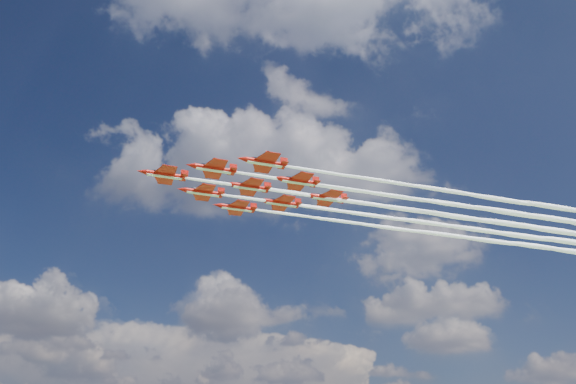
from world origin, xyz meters
name	(u,v)px	position (x,y,z in m)	size (l,w,h in m)	color
jet_lead	(415,210)	(35.77, 16.01, 83.64)	(122.14, 58.29, 2.78)	#B01009
jet_row2_port	(462,206)	(47.28, 14.31, 83.64)	(122.14, 58.29, 2.78)	#B01009
jet_row2_starb	(435,224)	(42.06, 25.80, 83.64)	(122.14, 58.29, 2.78)	#B01009
jet_row3_port	(511,201)	(58.78, 12.61, 83.64)	(122.14, 58.29, 2.78)	#B01009
jet_row3_centre	(480,220)	(53.56, 24.10, 83.64)	(122.14, 58.29, 2.78)	#B01009
jet_row3_starb	(453,236)	(48.35, 35.58, 83.64)	(122.14, 58.29, 2.78)	#B01009
jet_row4_port	(527,215)	(65.07, 22.40, 83.64)	(122.14, 58.29, 2.78)	#B01009
jet_row4_starb	(496,232)	(59.85, 33.88, 83.64)	(122.14, 58.29, 2.78)	#B01009
jet_tail	(541,228)	(71.35, 32.18, 83.64)	(122.14, 58.29, 2.78)	#B01009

